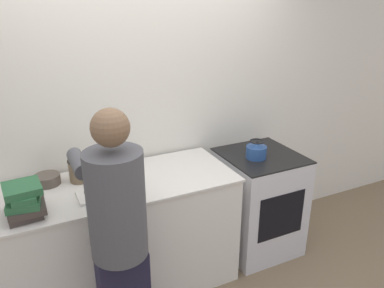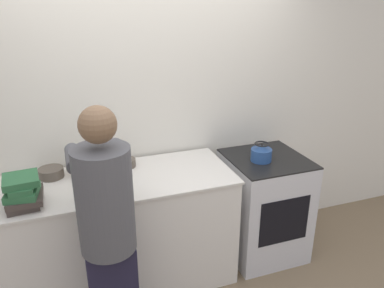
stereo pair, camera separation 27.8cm
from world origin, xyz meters
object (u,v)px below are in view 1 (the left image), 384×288
at_px(oven, 258,202).
at_px(cutting_board, 102,194).
at_px(bowl_prep, 47,180).
at_px(person, 119,233).
at_px(canister_jar, 79,170).
at_px(knife, 98,191).
at_px(kettle, 256,151).

relative_size(oven, cutting_board, 2.84).
xyz_separation_m(oven, bowl_prep, (-1.73, 0.22, 0.50)).
height_order(oven, person, person).
bearing_deg(canister_jar, oven, -6.95).
distance_m(oven, canister_jar, 1.61).
height_order(person, canister_jar, person).
xyz_separation_m(oven, cutting_board, (-1.41, -0.11, 0.48)).
xyz_separation_m(knife, canister_jar, (-0.07, 0.27, 0.06)).
bearing_deg(oven, kettle, -158.49).
height_order(oven, canister_jar, canister_jar).
bearing_deg(knife, cutting_board, -29.50).
xyz_separation_m(cutting_board, knife, (-0.02, 0.02, 0.01)).
bearing_deg(kettle, person, -158.44).
distance_m(oven, knife, 1.51).
height_order(cutting_board, kettle, kettle).
distance_m(oven, person, 1.59).
bearing_deg(kettle, bowl_prep, 171.19).
height_order(knife, canister_jar, canister_jar).
xyz_separation_m(knife, kettle, (1.35, 0.05, 0.04)).
distance_m(person, canister_jar, 0.76).
xyz_separation_m(oven, canister_jar, (-1.50, 0.18, 0.55)).
distance_m(kettle, canister_jar, 1.44).
bearing_deg(oven, cutting_board, -175.59).
relative_size(person, cutting_board, 5.09).
height_order(knife, bowl_prep, bowl_prep).
height_order(person, kettle, person).
bearing_deg(cutting_board, kettle, 3.34).
bearing_deg(knife, kettle, 23.66).
bearing_deg(oven, person, -158.44).
relative_size(cutting_board, knife, 1.64).
height_order(knife, kettle, kettle).
relative_size(person, canister_jar, 9.90).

